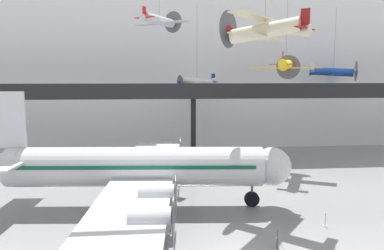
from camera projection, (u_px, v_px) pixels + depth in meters
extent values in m
cube|color=white|center=(188.00, 67.00, 58.36)|extent=(140.00, 3.00, 25.33)
cube|color=black|center=(194.00, 95.00, 49.81)|extent=(110.00, 3.20, 0.90)
cube|color=black|center=(195.00, 88.00, 48.16)|extent=(110.00, 0.12, 1.10)
cylinder|color=black|center=(193.00, 128.00, 51.36)|extent=(0.70, 0.70, 8.31)
cylinder|color=silver|center=(135.00, 167.00, 31.92)|extent=(21.76, 5.10, 3.38)
sphere|color=silver|center=(272.00, 166.00, 32.05)|extent=(3.31, 3.31, 3.31)
cube|color=#0F4C33|center=(135.00, 163.00, 31.88)|extent=(20.27, 5.05, 0.30)
cube|color=silver|center=(153.00, 155.00, 40.54)|extent=(6.11, 14.15, 0.28)
cube|color=silver|center=(129.00, 211.00, 23.52)|extent=(6.11, 14.15, 0.28)
cylinder|color=silver|center=(166.00, 160.00, 37.54)|extent=(2.63, 1.82, 1.62)
cylinder|color=#4C4C51|center=(179.00, 160.00, 37.56)|extent=(0.31, 3.08, 3.08)
cylinder|color=silver|center=(168.00, 151.00, 42.19)|extent=(2.63, 1.82, 1.62)
cylinder|color=#4C4C51|center=(180.00, 151.00, 42.20)|extent=(0.31, 3.08, 3.08)
cylinder|color=silver|center=(157.00, 195.00, 26.54)|extent=(2.63, 1.82, 1.62)
cylinder|color=#4C4C51|center=(176.00, 195.00, 26.55)|extent=(0.31, 3.08, 3.08)
cylinder|color=silver|center=(150.00, 221.00, 21.89)|extent=(2.63, 1.82, 1.62)
cylinder|color=#4C4C51|center=(174.00, 220.00, 21.90)|extent=(0.31, 3.08, 3.08)
cube|color=silver|center=(9.00, 120.00, 31.27)|extent=(2.76, 0.42, 4.73)
cube|color=silver|center=(15.00, 159.00, 31.72)|extent=(3.46, 8.98, 0.20)
cylinder|color=#4C4C51|center=(252.00, 192.00, 32.33)|extent=(0.20, 0.20, 1.21)
cylinder|color=black|center=(252.00, 199.00, 32.41)|extent=(1.33, 0.48, 1.30)
cylinder|color=#4C4C51|center=(143.00, 184.00, 34.90)|extent=(0.20, 0.20, 1.21)
cylinder|color=black|center=(143.00, 190.00, 34.98)|extent=(1.33, 0.48, 1.30)
cylinder|color=#4C4C51|center=(134.00, 203.00, 29.54)|extent=(0.20, 0.20, 1.21)
cylinder|color=black|center=(135.00, 211.00, 29.62)|extent=(1.33, 0.48, 1.30)
cylinder|color=beige|center=(265.00, 31.00, 31.94)|extent=(5.78, 4.95, 1.97)
cone|color=maroon|center=(231.00, 29.00, 33.66)|extent=(1.53, 1.56, 1.16)
cylinder|color=#4C4C51|center=(228.00, 29.00, 33.78)|extent=(2.12, 2.66, 3.36)
cone|color=beige|center=(300.00, 33.00, 30.33)|extent=(2.08, 1.97, 1.28)
cube|color=beige|center=(261.00, 19.00, 32.01)|extent=(7.05, 8.35, 0.10)
cube|color=beige|center=(260.00, 37.00, 32.21)|extent=(7.05, 8.35, 0.10)
cube|color=maroon|center=(305.00, 18.00, 29.98)|extent=(0.63, 0.52, 1.55)
cube|color=maroon|center=(305.00, 28.00, 30.09)|extent=(2.68, 3.11, 0.06)
cylinder|color=#1E4CAD|center=(333.00, 72.00, 54.95)|extent=(5.51, 3.09, 1.39)
cone|color=white|center=(355.00, 71.00, 54.13)|extent=(1.21, 1.28, 1.02)
cylinder|color=#4C4C51|center=(356.00, 71.00, 54.07)|extent=(1.13, 2.74, 2.93)
cone|color=#1E4CAD|center=(314.00, 73.00, 55.72)|extent=(1.75, 1.45, 1.03)
cube|color=#1E4CAD|center=(336.00, 74.00, 54.90)|extent=(4.29, 8.13, 0.10)
cube|color=white|center=(312.00, 67.00, 55.70)|extent=(0.64, 0.30, 1.35)
cube|color=white|center=(312.00, 72.00, 55.79)|extent=(1.71, 2.97, 0.06)
cylinder|color=slate|center=(335.00, 38.00, 54.31)|extent=(0.04, 0.04, 8.68)
cylinder|color=silver|center=(159.00, 20.00, 41.89)|extent=(3.68, 4.26, 1.16)
cone|color=red|center=(172.00, 22.00, 43.89)|extent=(1.16, 1.14, 0.87)
cylinder|color=#4C4C51|center=(173.00, 22.00, 44.03)|extent=(1.98, 1.60, 2.50)
cone|color=silver|center=(146.00, 19.00, 40.02)|extent=(1.44, 1.51, 0.87)
cube|color=silver|center=(161.00, 23.00, 42.16)|extent=(6.20, 5.27, 0.10)
cube|color=red|center=(144.00, 12.00, 39.70)|extent=(0.40, 0.48, 1.16)
cube|color=red|center=(144.00, 17.00, 39.78)|extent=(2.31, 2.01, 0.06)
cylinder|color=slate|center=(159.00, 0.00, 41.61)|extent=(0.04, 0.04, 3.35)
cylinder|color=yellow|center=(286.00, 65.00, 44.30)|extent=(3.44, 5.57, 1.46)
cone|color=red|center=(288.00, 67.00, 47.04)|extent=(1.33, 1.28, 1.04)
cylinder|color=#4C4C51|center=(288.00, 67.00, 47.23)|extent=(2.73, 1.31, 3.00)
cone|color=yellow|center=(283.00, 63.00, 41.75)|extent=(1.54, 1.81, 1.06)
cube|color=yellow|center=(286.00, 68.00, 44.66)|extent=(8.19, 4.81, 0.10)
cube|color=red|center=(283.00, 58.00, 41.37)|extent=(0.34, 0.64, 1.38)
cube|color=red|center=(283.00, 64.00, 41.46)|extent=(3.00, 1.89, 0.06)
cylinder|color=slate|center=(287.00, 25.00, 43.70)|extent=(0.04, 0.04, 8.00)
cylinder|color=silver|center=(197.00, 82.00, 53.04)|extent=(4.78, 2.25, 1.48)
cone|color=navy|center=(181.00, 84.00, 52.19)|extent=(0.98, 1.04, 0.86)
cylinder|color=#4C4C51|center=(180.00, 84.00, 52.13)|extent=(0.74, 2.40, 2.49)
cone|color=silver|center=(211.00, 80.00, 53.83)|extent=(1.50, 1.16, 0.95)
cube|color=silver|center=(195.00, 84.00, 52.97)|extent=(3.06, 7.03, 0.10)
cube|color=navy|center=(213.00, 78.00, 53.89)|extent=(0.56, 0.22, 1.15)
cube|color=navy|center=(213.00, 82.00, 53.97)|extent=(1.24, 2.55, 0.06)
cylinder|color=slate|center=(197.00, 42.00, 52.32)|extent=(0.04, 0.04, 10.10)
cylinder|color=#B2B5BA|center=(325.00, 226.00, 28.18)|extent=(0.36, 0.36, 0.04)
cylinder|color=#B2B5BA|center=(325.00, 220.00, 28.12)|extent=(0.07, 0.07, 0.95)
sphere|color=#B2B5BA|center=(326.00, 213.00, 28.05)|extent=(0.10, 0.10, 0.10)
cube|color=#4C4C51|center=(277.00, 243.00, 24.64)|extent=(0.27, 0.43, 0.70)
cube|color=#232326|center=(277.00, 235.00, 24.57)|extent=(0.27, 0.75, 0.73)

